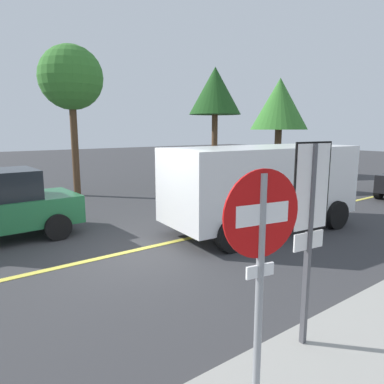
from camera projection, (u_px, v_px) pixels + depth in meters
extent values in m
plane|color=#38383A|center=(135.00, 251.00, 7.86)|extent=(80.00, 80.00, 0.00)
cube|color=#E0D14C|center=(234.00, 228.00, 9.63)|extent=(28.00, 0.16, 0.01)
cylinder|color=gray|center=(259.00, 304.00, 3.10)|extent=(0.07, 0.07, 2.30)
cylinder|color=red|center=(262.00, 214.00, 2.96)|extent=(0.75, 0.16, 0.76)
cube|color=white|center=(262.00, 214.00, 2.96)|extent=(0.53, 0.12, 0.18)
cube|color=white|center=(260.00, 271.00, 3.04)|extent=(0.28, 0.07, 0.11)
cube|color=#4C4C51|center=(308.00, 254.00, 4.04)|extent=(0.06, 0.06, 2.50)
cube|color=white|center=(312.00, 187.00, 3.91)|extent=(0.50, 0.08, 0.95)
cube|color=black|center=(312.00, 187.00, 3.91)|extent=(0.54, 0.08, 0.99)
cube|color=white|center=(308.00, 241.00, 4.01)|extent=(0.45, 0.07, 0.20)
cube|color=white|center=(262.00, 182.00, 9.31)|extent=(5.36, 2.46, 1.82)
cube|color=black|center=(316.00, 163.00, 10.31)|extent=(0.32, 1.85, 0.80)
cylinder|color=black|center=(281.00, 202.00, 11.22)|extent=(0.78, 0.33, 0.76)
cylinder|color=black|center=(336.00, 215.00, 9.54)|extent=(0.78, 0.33, 0.76)
cylinder|color=black|center=(185.00, 216.00, 9.40)|extent=(0.78, 0.33, 0.76)
cylinder|color=black|center=(231.00, 235.00, 7.72)|extent=(0.78, 0.33, 0.76)
cylinder|color=black|center=(379.00, 191.00, 13.61)|extent=(0.66, 0.30, 0.64)
cylinder|color=black|center=(58.00, 227.00, 8.58)|extent=(0.65, 0.24, 0.64)
cylinder|color=black|center=(38.00, 214.00, 9.90)|extent=(0.65, 0.24, 0.64)
cylinder|color=#513823|center=(75.00, 147.00, 14.02)|extent=(0.27, 0.27, 3.91)
sphere|color=#387A2D|center=(71.00, 78.00, 13.56)|extent=(2.43, 2.43, 2.43)
cylinder|color=#513823|center=(214.00, 152.00, 15.76)|extent=(0.26, 0.26, 3.27)
cone|color=#1E4C1C|center=(215.00, 91.00, 15.29)|extent=(2.25, 2.25, 2.00)
cylinder|color=#513823|center=(278.00, 152.00, 20.58)|extent=(0.39, 0.39, 2.61)
cone|color=#387A2D|center=(280.00, 104.00, 20.10)|extent=(3.22, 3.22, 2.86)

